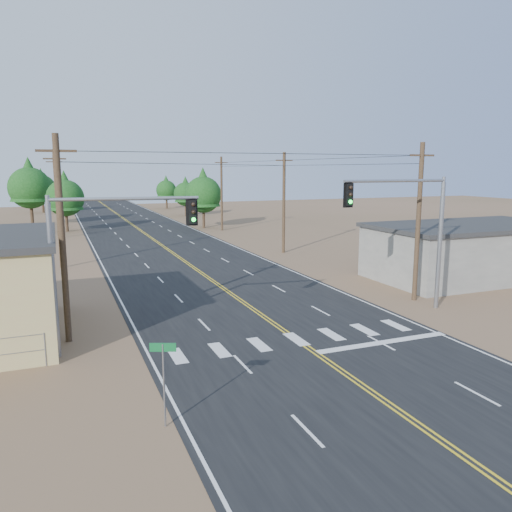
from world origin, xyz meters
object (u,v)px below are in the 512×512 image
building_right (470,252)px  signal_mast_left (97,247)px  street_sign (164,371)px  signal_mast_right (414,221)px

building_right → signal_mast_left: size_ratio=2.06×
building_right → street_sign: 30.24m
building_right → signal_mast_right: signal_mast_right is taller
building_right → signal_mast_left: (-28.08, -6.24, 2.96)m
building_right → signal_mast_left: signal_mast_left is taller
signal_mast_right → street_sign: 18.50m
signal_mast_left → building_right: bearing=19.5°
building_right → signal_mast_left: bearing=-167.5°
signal_mast_left → street_sign: size_ratio=2.52×
signal_mast_right → street_sign: (-16.31, -8.00, -3.46)m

